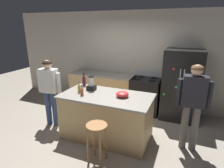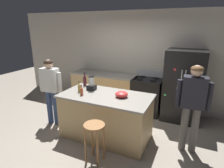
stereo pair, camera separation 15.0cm
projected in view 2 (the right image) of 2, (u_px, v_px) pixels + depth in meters
The scene contains 14 objects.
ground_plane at pixel (106, 136), 4.10m from camera, with size 14.00×14.00×0.00m, color #9E9384.
back_wall at pixel (136, 60), 5.38m from camera, with size 8.00×0.10×2.70m, color beige.
kitchen_island at pixel (106, 116), 3.96m from camera, with size 1.86×0.97×0.95m.
back_counter_run at pixel (105, 89), 5.62m from camera, with size 2.00×0.64×0.95m.
refrigerator at pixel (183, 86), 4.58m from camera, with size 0.90×0.73×1.77m.
stove_range at pixel (147, 96), 5.08m from camera, with size 0.76×0.65×1.13m.
person_by_island_left at pixel (51, 86), 4.36m from camera, with size 0.60×0.26×1.58m.
person_by_sink_right at pixel (193, 101), 3.34m from camera, with size 0.59×0.24×1.67m.
bar_stool at pixel (94, 133), 3.19m from camera, with size 0.36×0.36×0.72m.
blender_appliance at pixel (91, 84), 4.09m from camera, with size 0.17×0.17×0.32m.
bottle_wine at pixel (85, 81), 4.38m from camera, with size 0.08×0.08×0.32m.
bottle_cooking_sauce at pixel (82, 91), 3.79m from camera, with size 0.06×0.06×0.22m.
bottle_vinegar at pixel (79, 88), 3.97m from camera, with size 0.06×0.06×0.24m.
mixing_bowl at pixel (122, 94), 3.69m from camera, with size 0.25×0.25×0.11m, color red.
Camera 2 is at (1.62, -3.19, 2.31)m, focal length 30.13 mm.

